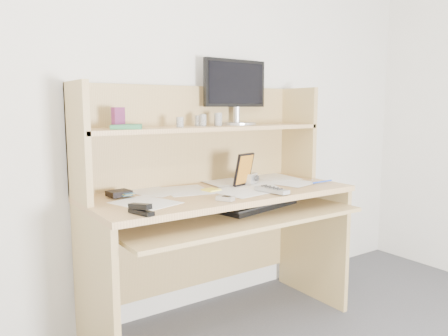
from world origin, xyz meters
TOP-DOWN VIEW (x-y plane):
  - back_wall at (0.00, 1.80)m, footprint 3.60×0.04m
  - desk at (0.00, 1.56)m, footprint 1.40×0.70m
  - paper_clutter at (0.00, 1.48)m, footprint 1.32×0.54m
  - keyboard at (0.18, 1.39)m, footprint 0.51×0.27m
  - tv_remote at (0.18, 1.28)m, footprint 0.08×0.20m
  - flip_phone at (-0.13, 1.26)m, footprint 0.08×0.09m
  - stapler at (-0.56, 1.24)m, footprint 0.07×0.13m
  - wallet at (-0.50, 1.62)m, footprint 0.11×0.10m
  - sticky_note_pad at (-0.05, 1.50)m, footprint 0.09×0.09m
  - digital_camera at (0.24, 1.53)m, footprint 0.10×0.08m
  - game_case at (0.16, 1.50)m, footprint 0.13×0.05m
  - blue_pen at (0.60, 1.33)m, footprint 0.16×0.01m
  - card_box at (-0.49, 1.64)m, footprint 0.08×0.05m
  - shelf_book at (-0.45, 1.62)m, footprint 0.21×0.24m
  - chip_stack_a at (-0.18, 1.58)m, footprint 0.04×0.04m
  - chip_stack_b at (0.08, 1.63)m, footprint 0.05×0.05m
  - chip_stack_c at (-0.03, 1.66)m, footprint 0.05×0.05m
  - chip_stack_d at (-0.02, 1.62)m, footprint 0.05×0.05m
  - monitor at (0.26, 1.71)m, footprint 0.43×0.22m

SIDE VIEW (x-z plane):
  - keyboard at x=0.18m, z-range 0.65..0.68m
  - desk at x=0.00m, z-range 0.04..1.34m
  - paper_clutter at x=0.00m, z-range 0.75..0.76m
  - sticky_note_pad at x=-0.05m, z-range 0.75..0.76m
  - blue_pen at x=0.60m, z-range 0.76..0.76m
  - tv_remote at x=0.18m, z-range 0.76..0.78m
  - flip_phone at x=-0.13m, z-range 0.76..0.78m
  - wallet at x=-0.50m, z-range 0.76..0.78m
  - stapler at x=-0.56m, z-range 0.76..0.80m
  - digital_camera at x=0.24m, z-range 0.76..0.81m
  - game_case at x=0.16m, z-range 0.76..0.94m
  - shelf_book at x=-0.45m, z-range 1.08..1.10m
  - chip_stack_a at x=-0.18m, z-range 1.08..1.13m
  - chip_stack_c at x=-0.03m, z-range 1.08..1.14m
  - chip_stack_d at x=-0.02m, z-range 1.08..1.15m
  - chip_stack_b at x=0.08m, z-range 1.08..1.15m
  - card_box at x=-0.49m, z-range 1.08..1.18m
  - back_wall at x=0.00m, z-range 0.00..2.50m
  - monitor at x=0.26m, z-range 1.09..1.47m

